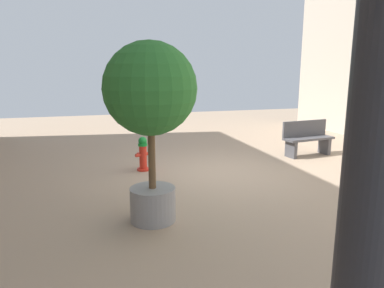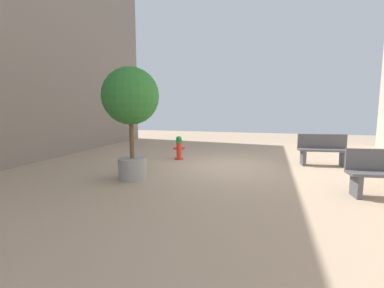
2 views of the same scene
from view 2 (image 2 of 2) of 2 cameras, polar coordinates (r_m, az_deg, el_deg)
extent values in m
plane|color=tan|center=(8.65, 6.66, -4.45)|extent=(23.40, 23.40, 0.00)
cylinder|color=red|center=(9.71, -2.63, -2.95)|extent=(0.29, 0.29, 0.05)
cylinder|color=red|center=(9.66, -2.64, -1.24)|extent=(0.17, 0.17, 0.54)
cylinder|color=#198C33|center=(9.62, -2.65, 0.52)|extent=(0.22, 0.22, 0.06)
sphere|color=#198C33|center=(9.61, -2.65, 1.02)|extent=(0.20, 0.20, 0.20)
cylinder|color=red|center=(9.64, -3.42, -0.88)|extent=(0.15, 0.13, 0.08)
cylinder|color=red|center=(9.67, -1.86, -0.84)|extent=(0.15, 0.13, 0.08)
cylinder|color=red|center=(9.80, -2.74, -0.97)|extent=(0.15, 0.17, 0.10)
cube|color=#4C4C51|center=(9.71, 28.17, -2.64)|extent=(0.15, 0.41, 0.45)
cube|color=#4C4C51|center=(9.38, 21.49, -2.60)|extent=(0.15, 0.41, 0.45)
cube|color=#4C4C51|center=(9.49, 24.97, -1.11)|extent=(1.49, 0.61, 0.06)
cube|color=#4C4C51|center=(9.64, 24.73, 0.53)|extent=(1.44, 0.24, 0.44)
cube|color=#4C4C51|center=(6.55, 30.19, -7.30)|extent=(0.15, 0.41, 0.45)
cylinder|color=gray|center=(7.17, -11.90, -4.88)|extent=(0.70, 0.70, 0.53)
cylinder|color=brown|center=(7.05, -12.08, 1.62)|extent=(0.11, 0.11, 1.10)
sphere|color=#2D722D|center=(7.02, -12.29, 9.46)|extent=(1.38, 1.38, 1.38)
camera|label=1|loc=(4.28, -61.04, 10.75)|focal=33.12mm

